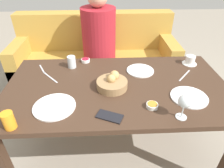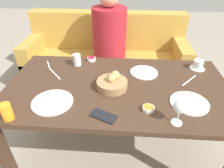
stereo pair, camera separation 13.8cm
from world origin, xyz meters
TOP-DOWN VIEW (x-y plane):
  - ground_plane at (0.00, 0.00)m, footprint 10.00×10.00m
  - dining_table at (0.00, 0.00)m, footprint 1.58×0.86m
  - couch at (-0.19, 1.07)m, footprint 1.88×0.70m
  - seated_person at (-0.13, 0.92)m, footprint 0.36×0.47m
  - bread_basket at (-0.04, -0.02)m, footprint 0.21×0.21m
  - plate_near_left at (-0.40, -0.22)m, footprint 0.26×0.26m
  - plate_near_right at (0.46, -0.17)m, footprint 0.24×0.24m
  - plate_far_center at (0.20, 0.19)m, footprint 0.21×0.21m
  - juice_glass at (-0.60, -0.38)m, footprint 0.06×0.06m
  - water_tumbler at (-0.35, 0.28)m, footprint 0.07×0.07m
  - wine_glass at (0.34, -0.35)m, footprint 0.08×0.08m
  - coffee_cup at (0.63, 0.29)m, footprint 0.12×0.12m
  - jam_bowl_berry at (-0.25, 0.37)m, footprint 0.07×0.07m
  - jam_bowl_honey at (0.20, -0.25)m, footprint 0.07×0.07m
  - fork_silver at (0.52, 0.10)m, footprint 0.14×0.15m
  - knife_silver at (-0.50, 0.12)m, footprint 0.14×0.16m
  - spoon_coffee at (-0.59, 0.26)m, footprint 0.08×0.14m
  - cell_phone at (-0.07, -0.32)m, footprint 0.17×0.13m

SIDE VIEW (x-z plane):
  - ground_plane at x=0.00m, z-range 0.00..0.00m
  - couch at x=-0.19m, z-range -0.12..0.77m
  - seated_person at x=-0.13m, z-range -0.09..1.13m
  - dining_table at x=0.00m, z-range 0.27..0.98m
  - fork_silver at x=0.52m, z-range 0.71..0.71m
  - knife_silver at x=-0.50m, z-range 0.71..0.71m
  - spoon_coffee at x=-0.59m, z-range 0.71..0.71m
  - cell_phone at x=-0.07m, z-range 0.71..0.72m
  - plate_near_left at x=-0.40m, z-range 0.71..0.72m
  - plate_near_right at x=0.46m, z-range 0.71..0.72m
  - plate_far_center at x=0.20m, z-range 0.71..0.72m
  - jam_bowl_berry at x=-0.25m, z-range 0.71..0.74m
  - jam_bowl_honey at x=0.20m, z-range 0.71..0.74m
  - coffee_cup at x=0.63m, z-range 0.71..0.78m
  - bread_basket at x=-0.04m, z-range 0.69..0.80m
  - water_tumbler at x=-0.35m, z-range 0.71..0.80m
  - juice_glass at x=-0.60m, z-range 0.71..0.81m
  - wine_glass at x=0.34m, z-range 0.74..0.90m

